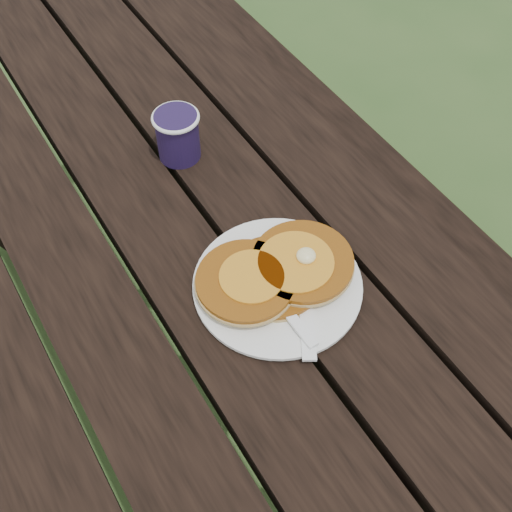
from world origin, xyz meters
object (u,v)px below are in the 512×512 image
pancake_stack (277,272)px  coffee_cup (177,133)px  picnic_table (155,303)px  plate (277,285)px

pancake_stack → coffee_cup: 0.32m
picnic_table → plate: 0.51m
picnic_table → coffee_cup: bearing=3.1°
pancake_stack → picnic_table: bearing=108.2°
plate → coffee_cup: coffee_cup is taller
picnic_table → plate: size_ratio=7.40×
plate → pancake_stack: pancake_stack is taller
picnic_table → plate: plate is taller
picnic_table → coffee_cup: size_ratio=20.40×
picnic_table → pancake_stack: bearing=-71.8°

